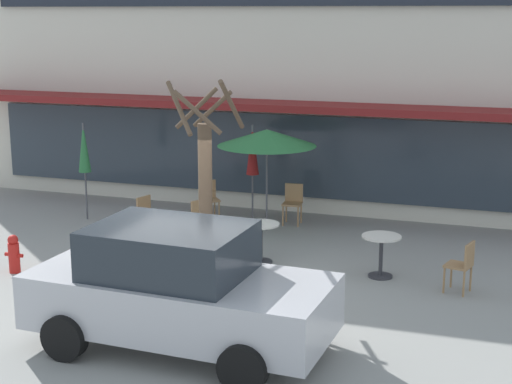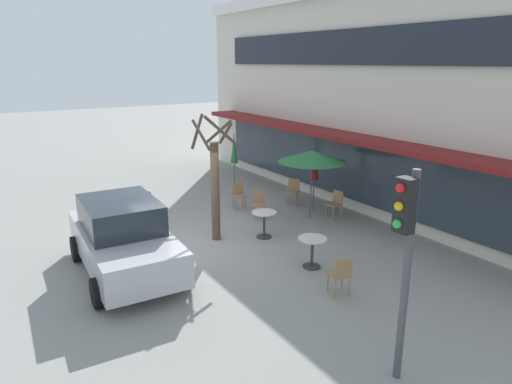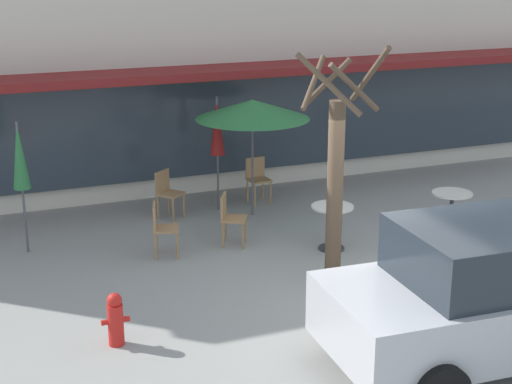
% 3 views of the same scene
% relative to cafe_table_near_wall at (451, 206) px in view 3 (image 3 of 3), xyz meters
% --- Properties ---
extents(ground_plane, '(80.00, 80.00, 0.00)m').
position_rel_cafe_table_near_wall_xyz_m(ground_plane, '(-2.79, -2.00, -0.52)').
color(ground_plane, gray).
extents(cafe_table_near_wall, '(0.70, 0.70, 0.76)m').
position_rel_cafe_table_near_wall_xyz_m(cafe_table_near_wall, '(0.00, 0.00, 0.00)').
color(cafe_table_near_wall, '#333338').
rests_on(cafe_table_near_wall, ground).
extents(cafe_table_streetside, '(0.70, 0.70, 0.76)m').
position_rel_cafe_table_near_wall_xyz_m(cafe_table_streetside, '(-2.27, 0.10, 0.00)').
color(cafe_table_streetside, '#333338').
rests_on(cafe_table_streetside, ground).
extents(patio_umbrella_green_folded, '(0.28, 0.28, 2.20)m').
position_rel_cafe_table_near_wall_xyz_m(patio_umbrella_green_folded, '(-3.35, 2.78, 1.11)').
color(patio_umbrella_green_folded, '#4C4C51').
rests_on(patio_umbrella_green_folded, ground).
extents(patio_umbrella_cream_folded, '(0.28, 0.28, 2.20)m').
position_rel_cafe_table_near_wall_xyz_m(patio_umbrella_cream_folded, '(-7.01, 1.84, 1.11)').
color(patio_umbrella_cream_folded, '#4C4C51').
rests_on(patio_umbrella_cream_folded, ground).
extents(patio_umbrella_corner_open, '(2.10, 2.10, 2.20)m').
position_rel_cafe_table_near_wall_xyz_m(patio_umbrella_corner_open, '(-2.85, 2.25, 1.51)').
color(patio_umbrella_corner_open, '#4C4C51').
rests_on(patio_umbrella_corner_open, ground).
extents(cafe_chair_1, '(0.43, 0.43, 0.89)m').
position_rel_cafe_table_near_wall_xyz_m(cafe_chair_1, '(-2.47, 2.96, 0.01)').
color(cafe_chair_1, '#9E754C').
rests_on(cafe_chair_1, ground).
extents(cafe_chair_2, '(0.56, 0.56, 0.89)m').
position_rel_cafe_table_near_wall_xyz_m(cafe_chair_2, '(-4.37, 2.70, 0.01)').
color(cafe_chair_2, '#9E754C').
rests_on(cafe_chair_2, ground).
extents(cafe_chair_3, '(0.54, 0.54, 0.89)m').
position_rel_cafe_table_near_wall_xyz_m(cafe_chair_3, '(-3.78, 0.91, 0.01)').
color(cafe_chair_3, '#9E754C').
rests_on(cafe_chair_3, ground).
extents(cafe_chair_4, '(0.49, 0.49, 0.89)m').
position_rel_cafe_table_near_wall_xyz_m(cafe_chair_4, '(-4.98, 0.85, 0.01)').
color(cafe_chair_4, '#9E754C').
rests_on(cafe_chair_4, ground).
extents(parked_sedan, '(4.28, 2.17, 1.76)m').
position_rel_cafe_table_near_wall_xyz_m(parked_sedan, '(-2.16, -3.91, 0.36)').
color(parked_sedan, '#B7B7BC').
rests_on(parked_sedan, ground).
extents(street_tree, '(1.23, 1.26, 3.56)m').
position_rel_cafe_table_near_wall_xyz_m(street_tree, '(-2.88, -1.12, 1.16)').
color(street_tree, brown).
rests_on(street_tree, ground).
extents(fire_hydrant, '(0.36, 0.20, 0.71)m').
position_rel_cafe_table_near_wall_xyz_m(fire_hydrant, '(-6.32, -1.87, -0.16)').
color(fire_hydrant, red).
rests_on(fire_hydrant, ground).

